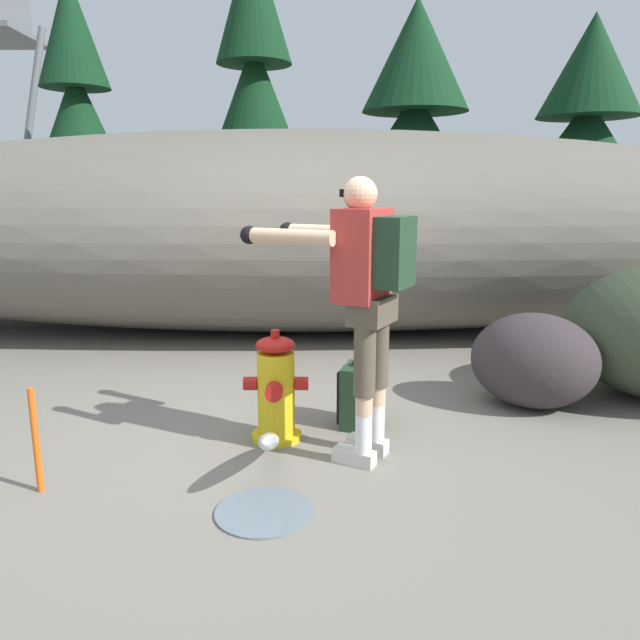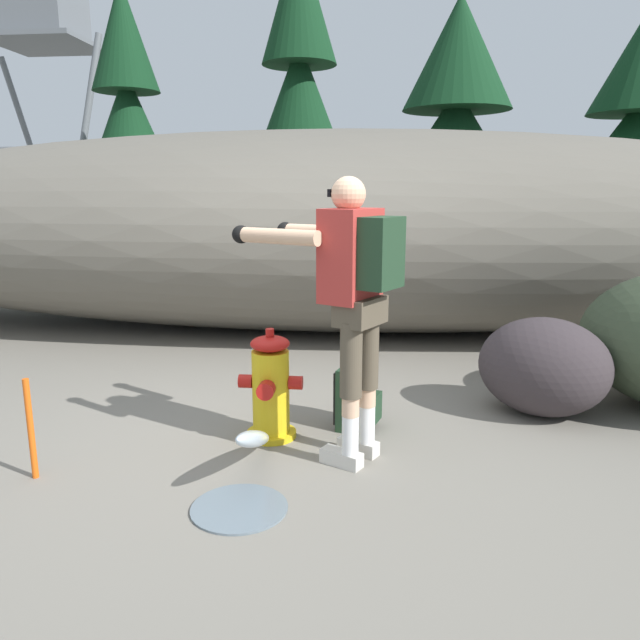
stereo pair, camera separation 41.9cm
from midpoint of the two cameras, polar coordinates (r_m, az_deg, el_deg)
ground_plane at (r=4.09m, az=-1.01°, el=-11.68°), size 56.00×56.00×0.04m
dirt_embankment at (r=7.14m, az=2.18°, el=8.33°), size 14.01×3.20×2.30m
fire_hydrant at (r=4.03m, az=-1.71°, el=-6.52°), size 0.43×0.38×0.75m
hydrant_water_jet at (r=3.48m, az=-3.13°, el=-12.80°), size 0.51×1.05×0.43m
utility_worker at (r=3.54m, az=6.35°, el=3.32°), size 1.04×0.81×1.71m
spare_backpack at (r=4.26m, az=6.34°, el=-7.35°), size 0.34×0.34×0.47m
boulder_mid at (r=4.80m, az=22.76°, el=-4.13°), size 1.15×1.04×0.73m
pine_tree_far_left at (r=13.80m, az=-16.83°, el=18.38°), size 2.12×2.12×5.78m
pine_tree_left at (r=13.92m, az=-1.03°, el=21.11°), size 2.48×2.48×6.87m
pine_tree_center at (r=11.27m, az=13.78°, el=17.03°), size 2.88×2.88×4.85m
pine_tree_right at (r=12.49m, az=28.81°, el=15.27°), size 2.82×2.82×4.71m
watchtower at (r=18.05m, az=-24.09°, el=25.41°), size 4.00×4.00×8.11m
survey_stake at (r=3.78m, az=-22.82°, el=-9.52°), size 0.04×0.04×0.60m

